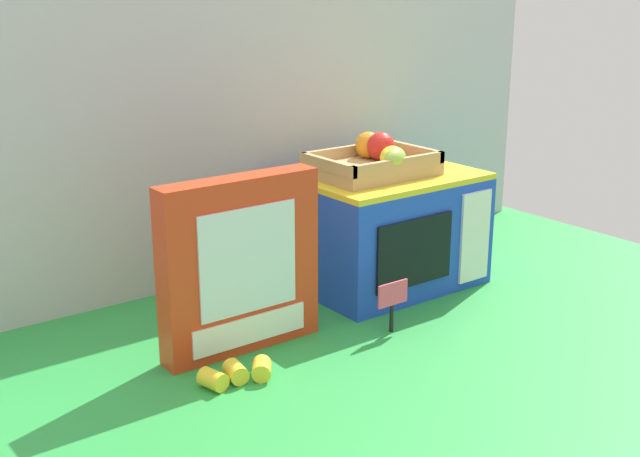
# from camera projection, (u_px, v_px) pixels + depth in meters

# --- Properties ---
(ground_plane) EXTENTS (1.70, 1.70, 0.00)m
(ground_plane) POSITION_uv_depth(u_px,v_px,m) (346.00, 306.00, 1.69)
(ground_plane) COLOR green
(ground_plane) RESTS_ON ground
(display_back_panel) EXTENTS (1.61, 0.03, 0.62)m
(display_back_panel) POSITION_uv_depth(u_px,v_px,m) (261.00, 134.00, 1.83)
(display_back_panel) COLOR #B7BABF
(display_back_panel) RESTS_ON ground
(toy_microwave) EXTENTS (0.38, 0.28, 0.25)m
(toy_microwave) POSITION_uv_depth(u_px,v_px,m) (386.00, 229.00, 1.78)
(toy_microwave) COLOR blue
(toy_microwave) RESTS_ON ground
(food_groups_crate) EXTENTS (0.25, 0.19, 0.09)m
(food_groups_crate) POSITION_uv_depth(u_px,v_px,m) (376.00, 162.00, 1.72)
(food_groups_crate) COLOR tan
(food_groups_crate) RESTS_ON toy_microwave
(cookie_set_box) EXTENTS (0.30, 0.06, 0.32)m
(cookie_set_box) POSITION_uv_depth(u_px,v_px,m) (240.00, 265.00, 1.45)
(cookie_set_box) COLOR red
(cookie_set_box) RESTS_ON ground
(price_sign) EXTENTS (0.07, 0.01, 0.10)m
(price_sign) POSITION_uv_depth(u_px,v_px,m) (393.00, 299.00, 1.55)
(price_sign) COLOR black
(price_sign) RESTS_ON ground
(loose_toy_banana) EXTENTS (0.13, 0.07, 0.03)m
(loose_toy_banana) POSITION_uv_depth(u_px,v_px,m) (237.00, 373.00, 1.37)
(loose_toy_banana) COLOR yellow
(loose_toy_banana) RESTS_ON ground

